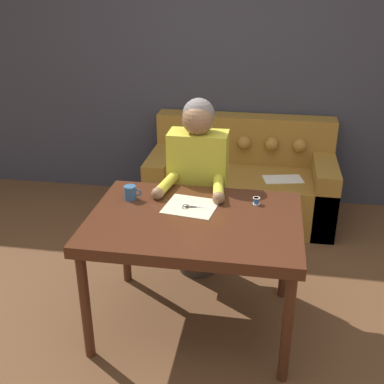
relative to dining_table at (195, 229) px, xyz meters
The scene contains 9 objects.
ground_plane 0.70m from the dining_table, 48.79° to the left, with size 16.00×16.00×0.00m, color brown.
wall_back 2.14m from the dining_table, 89.55° to the left, with size 8.00×0.06×2.60m.
dining_table is the anchor object (origin of this frame).
couch 1.69m from the dining_table, 83.80° to the left, with size 1.66×0.84×0.88m.
person 0.62m from the dining_table, 97.09° to the left, with size 0.47×0.59×1.34m.
pattern_paper_main 0.16m from the dining_table, 108.53° to the left, with size 0.35×0.33×0.00m.
scissors 0.15m from the dining_table, 104.45° to the left, with size 0.21×0.08×0.01m.
mug 0.49m from the dining_table, 157.85° to the left, with size 0.11×0.08×0.09m.
thread_spool 0.44m from the dining_table, 34.12° to the left, with size 0.04×0.04×0.05m.
Camera 1 is at (0.38, -2.51, 2.10)m, focal length 45.00 mm.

